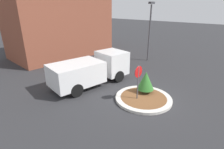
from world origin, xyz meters
The scene contains 7 objects.
ground_plane centered at (0.00, 0.00, 0.00)m, with size 120.00×120.00×0.00m, color #2D2D30.
traffic_island centered at (0.00, 0.00, 0.08)m, with size 3.46×3.46×0.16m.
stop_sign centered at (-0.39, 0.21, 1.55)m, with size 0.69×0.07×2.25m.
island_shrub centered at (0.67, 0.33, 0.97)m, with size 1.08×1.08×1.39m.
utility_truck centered at (-0.65, 4.13, 1.15)m, with size 6.06×2.78×2.15m.
storefront_building centered at (2.67, 13.39, 3.82)m, with size 10.80×6.07×7.64m.
light_pole centered at (7.52, 4.55, 3.47)m, with size 0.70×0.30×5.84m.
Camera 1 is at (-8.26, -5.16, 5.36)m, focal length 28.00 mm.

